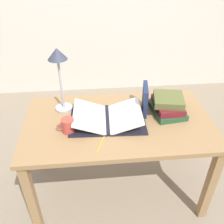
{
  "coord_description": "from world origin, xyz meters",
  "views": [
    {
      "loc": [
        -0.19,
        -1.45,
        1.85
      ],
      "look_at": [
        -0.05,
        0.0,
        0.82
      ],
      "focal_mm": 40.0,
      "sensor_mm": 36.0,
      "label": 1
    }
  ],
  "objects_px": {
    "coffee_mug": "(68,125)",
    "reading_lamp": "(58,65)",
    "book_stack_tall": "(168,105)",
    "pencil": "(101,144)",
    "book_standing_upright": "(145,99)",
    "open_book": "(107,118)"
  },
  "relations": [
    {
      "from": "open_book",
      "to": "book_stack_tall",
      "type": "relative_size",
      "value": 1.77
    },
    {
      "from": "book_standing_upright",
      "to": "coffee_mug",
      "type": "distance_m",
      "value": 0.6
    },
    {
      "from": "book_stack_tall",
      "to": "pencil",
      "type": "distance_m",
      "value": 0.62
    },
    {
      "from": "book_standing_upright",
      "to": "reading_lamp",
      "type": "xyz_separation_m",
      "value": [
        -0.62,
        0.1,
        0.26
      ]
    },
    {
      "from": "open_book",
      "to": "coffee_mug",
      "type": "bearing_deg",
      "value": -158.34
    },
    {
      "from": "open_book",
      "to": "pencil",
      "type": "relative_size",
      "value": 3.38
    },
    {
      "from": "book_standing_upright",
      "to": "pencil",
      "type": "bearing_deg",
      "value": -127.16
    },
    {
      "from": "open_book",
      "to": "pencil",
      "type": "height_order",
      "value": "open_book"
    },
    {
      "from": "reading_lamp",
      "to": "pencil",
      "type": "bearing_deg",
      "value": -59.13
    },
    {
      "from": "book_stack_tall",
      "to": "reading_lamp",
      "type": "height_order",
      "value": "reading_lamp"
    },
    {
      "from": "open_book",
      "to": "pencil",
      "type": "distance_m",
      "value": 0.26
    },
    {
      "from": "reading_lamp",
      "to": "book_standing_upright",
      "type": "bearing_deg",
      "value": -8.97
    },
    {
      "from": "open_book",
      "to": "pencil",
      "type": "bearing_deg",
      "value": -101.87
    },
    {
      "from": "open_book",
      "to": "book_stack_tall",
      "type": "bearing_deg",
      "value": 10.63
    },
    {
      "from": "book_stack_tall",
      "to": "pencil",
      "type": "xyz_separation_m",
      "value": [
        -0.53,
        -0.32,
        -0.06
      ]
    },
    {
      "from": "coffee_mug",
      "to": "pencil",
      "type": "distance_m",
      "value": 0.27
    },
    {
      "from": "book_standing_upright",
      "to": "coffee_mug",
      "type": "bearing_deg",
      "value": -152.86
    },
    {
      "from": "open_book",
      "to": "coffee_mug",
      "type": "distance_m",
      "value": 0.3
    },
    {
      "from": "pencil",
      "to": "reading_lamp",
      "type": "bearing_deg",
      "value": 120.87
    },
    {
      "from": "coffee_mug",
      "to": "book_stack_tall",
      "type": "bearing_deg",
      "value": 12.36
    },
    {
      "from": "book_stack_tall",
      "to": "reading_lamp",
      "type": "relative_size",
      "value": 0.64
    },
    {
      "from": "coffee_mug",
      "to": "reading_lamp",
      "type": "bearing_deg",
      "value": 99.24
    }
  ]
}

